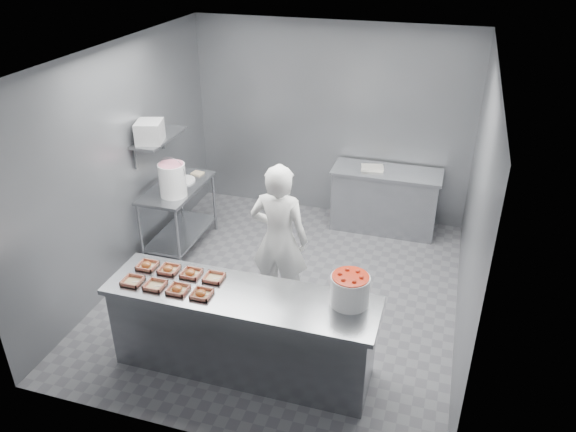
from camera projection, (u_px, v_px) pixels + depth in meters
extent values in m
plane|color=#4C4C51|center=(284.00, 291.00, 6.77)|extent=(4.50, 4.50, 0.00)
plane|color=white|center=(283.00, 55.00, 5.45)|extent=(4.50, 4.50, 0.00)
cube|color=slate|center=(331.00, 122.00, 8.00)|extent=(4.00, 0.04, 2.80)
cube|color=slate|center=(122.00, 165.00, 6.62)|extent=(0.04, 4.50, 2.80)
cube|color=slate|center=(475.00, 210.00, 5.59)|extent=(0.04, 4.50, 2.80)
cube|color=slate|center=(241.00, 295.00, 5.22)|extent=(2.60, 0.70, 0.05)
cube|color=slate|center=(242.00, 333.00, 5.43)|extent=(2.50, 0.64, 0.85)
cube|color=slate|center=(176.00, 188.00, 7.28)|extent=(0.60, 1.20, 0.04)
cube|color=slate|center=(181.00, 233.00, 7.60)|extent=(0.56, 1.15, 0.03)
cylinder|color=slate|center=(141.00, 235.00, 7.08)|extent=(0.04, 0.04, 0.88)
cylinder|color=slate|center=(178.00, 241.00, 6.95)|extent=(0.04, 0.04, 0.88)
cylinder|color=slate|center=(181.00, 197.00, 8.03)|extent=(0.04, 0.04, 0.88)
cylinder|color=slate|center=(214.00, 202.00, 7.90)|extent=(0.04, 0.04, 0.88)
cube|color=slate|center=(387.00, 172.00, 7.72)|extent=(1.50, 0.60, 0.05)
cube|color=slate|center=(385.00, 202.00, 7.94)|extent=(1.44, 0.55, 0.85)
cube|color=slate|center=(159.00, 137.00, 7.01)|extent=(0.35, 0.90, 0.03)
cube|color=tan|center=(133.00, 281.00, 5.35)|extent=(0.18, 0.18, 0.04)
cube|color=white|center=(138.00, 282.00, 5.35)|extent=(0.10, 0.06, 0.00)
cube|color=tan|center=(155.00, 285.00, 5.28)|extent=(0.18, 0.18, 0.04)
cube|color=white|center=(160.00, 286.00, 5.29)|extent=(0.10, 0.06, 0.00)
cube|color=tan|center=(178.00, 290.00, 5.22)|extent=(0.18, 0.18, 0.04)
cube|color=white|center=(183.00, 290.00, 5.23)|extent=(0.10, 0.06, 0.00)
ellipsoid|color=#B65B2D|center=(177.00, 288.00, 5.22)|extent=(0.10, 0.10, 0.05)
cube|color=tan|center=(202.00, 294.00, 5.16)|extent=(0.18, 0.18, 0.04)
cube|color=white|center=(207.00, 295.00, 5.17)|extent=(0.10, 0.06, 0.00)
ellipsoid|color=#B65B2D|center=(201.00, 293.00, 5.16)|extent=(0.10, 0.10, 0.05)
cube|color=tan|center=(147.00, 266.00, 5.58)|extent=(0.18, 0.18, 0.04)
cube|color=white|center=(152.00, 266.00, 5.59)|extent=(0.10, 0.06, 0.00)
ellipsoid|color=#B65B2D|center=(146.00, 265.00, 5.58)|extent=(0.10, 0.10, 0.05)
cube|color=tan|center=(169.00, 269.00, 5.52)|extent=(0.18, 0.18, 0.04)
cube|color=white|center=(174.00, 270.00, 5.53)|extent=(0.10, 0.06, 0.00)
ellipsoid|color=#B65B2D|center=(168.00, 268.00, 5.52)|extent=(0.10, 0.10, 0.05)
cube|color=tan|center=(191.00, 273.00, 5.46)|extent=(0.18, 0.18, 0.04)
cube|color=white|center=(196.00, 274.00, 5.46)|extent=(0.10, 0.06, 0.00)
ellipsoid|color=#B65B2D|center=(190.00, 272.00, 5.46)|extent=(0.10, 0.10, 0.05)
cube|color=tan|center=(214.00, 278.00, 5.40)|extent=(0.18, 0.18, 0.04)
cube|color=white|center=(219.00, 278.00, 5.40)|extent=(0.10, 0.06, 0.00)
imported|color=white|center=(279.00, 240.00, 6.10)|extent=(0.65, 0.43, 1.77)
cylinder|color=white|center=(350.00, 290.00, 5.01)|extent=(0.35, 0.35, 0.28)
cylinder|color=red|center=(351.00, 278.00, 4.95)|extent=(0.33, 0.33, 0.04)
cylinder|color=white|center=(173.00, 180.00, 6.94)|extent=(0.33, 0.33, 0.42)
cylinder|color=#CB658B|center=(171.00, 165.00, 6.84)|extent=(0.31, 0.31, 0.02)
torus|color=slate|center=(172.00, 171.00, 6.88)|extent=(0.35, 0.01, 0.35)
cylinder|color=white|center=(183.00, 180.00, 7.41)|extent=(0.42, 0.42, 0.02)
cube|color=#CCB28C|center=(197.00, 173.00, 7.62)|extent=(0.17, 0.15, 0.02)
cube|color=gray|center=(150.00, 132.00, 6.77)|extent=(0.39, 0.42, 0.26)
cube|color=silver|center=(372.00, 168.00, 7.76)|extent=(0.33, 0.27, 0.04)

